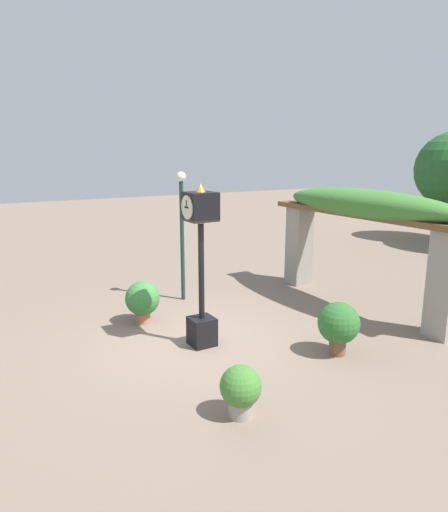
# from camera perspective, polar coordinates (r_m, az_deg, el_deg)

# --- Properties ---
(ground_plane) EXTENTS (60.00, 60.00, 0.00)m
(ground_plane) POSITION_cam_1_polar(r_m,az_deg,el_deg) (9.28, -3.47, -10.68)
(ground_plane) COLOR #7F6B5B
(pedestal_clock) EXTENTS (0.53, 0.58, 3.15)m
(pedestal_clock) POSITION_cam_1_polar(r_m,az_deg,el_deg) (8.62, -2.87, -0.73)
(pedestal_clock) COLOR black
(pedestal_clock) RESTS_ON ground
(pergola) EXTENTS (5.74, 1.16, 2.86)m
(pergola) POSITION_cam_1_polar(r_m,az_deg,el_deg) (11.35, 16.96, 4.52)
(pergola) COLOR gray
(pergola) RESTS_ON ground
(potted_plant_near_left) EXTENTS (0.60, 0.60, 0.77)m
(potted_plant_near_left) POSITION_cam_1_polar(r_m,az_deg,el_deg) (6.73, 2.10, -16.27)
(potted_plant_near_left) COLOR gray
(potted_plant_near_left) RESTS_ON ground
(potted_plant_near_right) EXTENTS (0.78, 0.78, 1.01)m
(potted_plant_near_right) POSITION_cam_1_polar(r_m,az_deg,el_deg) (8.78, 14.14, -8.29)
(potted_plant_near_right) COLOR brown
(potted_plant_near_right) RESTS_ON ground
(potted_plant_far_left) EXTENTS (0.76, 0.76, 0.94)m
(potted_plant_far_left) POSITION_cam_1_polar(r_m,az_deg,el_deg) (10.22, -10.15, -5.37)
(potted_plant_far_left) COLOR #B26B4C
(potted_plant_far_left) RESTS_ON ground
(lamp_post) EXTENTS (0.25, 0.25, 3.25)m
(lamp_post) POSITION_cam_1_polar(r_m,az_deg,el_deg) (11.39, -5.29, 4.43)
(lamp_post) COLOR #19382D
(lamp_post) RESTS_ON ground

